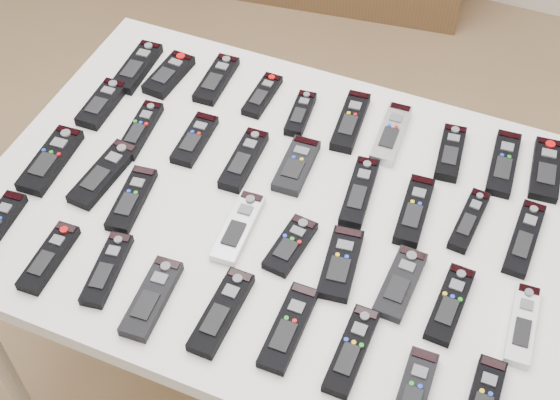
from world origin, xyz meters
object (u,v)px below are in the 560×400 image
at_px(remote_9, 546,169).
at_px(remote_26, 450,304).
at_px(remote_16, 414,211).
at_px(remote_3, 262,95).
at_px(remote_11, 140,130).
at_px(remote_35, 413,393).
at_px(remote_4, 300,114).
at_px(remote_33, 289,327).
at_px(remote_24, 341,263).
at_px(remote_34, 351,351).
at_px(remote_20, 103,174).
at_px(remote_29, 49,258).
at_px(remote_19, 51,160).
at_px(remote_18, 524,238).
at_px(remote_7, 450,153).
at_px(remote_1, 169,75).
at_px(remote_6, 391,134).
at_px(remote_0, 137,67).
at_px(remote_22, 238,227).
at_px(remote_32, 221,312).
at_px(remote_25, 400,283).
at_px(remote_5, 350,121).
at_px(remote_23, 290,245).
at_px(remote_2, 216,79).
at_px(remote_17, 469,221).
at_px(remote_31, 152,298).
at_px(remote_8, 504,163).
at_px(remote_15, 359,192).
at_px(remote_13, 244,160).
at_px(remote_12, 195,139).
at_px(remote_21, 132,199).
at_px(table, 280,223).
at_px(remote_14, 296,165).
at_px(remote_10, 102,104).

relative_size(remote_9, remote_26, 1.00).
distance_m(remote_9, remote_16, 0.32).
height_order(remote_3, remote_11, remote_11).
bearing_deg(remote_35, remote_11, 151.31).
distance_m(remote_3, remote_4, 0.11).
bearing_deg(remote_33, remote_24, 76.18).
height_order(remote_4, remote_34, same).
relative_size(remote_20, remote_29, 1.15).
xyz_separation_m(remote_19, remote_20, (0.13, 0.01, -0.00)).
relative_size(remote_11, remote_18, 0.91).
height_order(remote_7, remote_26, remote_7).
bearing_deg(remote_24, remote_1, 139.72).
bearing_deg(remote_6, remote_3, 175.54).
xyz_separation_m(remote_0, remote_1, (0.08, 0.01, -0.00)).
xyz_separation_m(remote_22, remote_32, (0.06, -0.20, 0.00)).
height_order(remote_3, remote_25, remote_25).
bearing_deg(remote_5, remote_23, -94.19).
xyz_separation_m(remote_2, remote_6, (0.44, -0.02, 0.00)).
bearing_deg(remote_17, remote_34, -103.40).
relative_size(remote_5, remote_31, 1.05).
distance_m(remote_8, remote_15, 0.33).
height_order(remote_34, remote_35, remote_34).
relative_size(remote_2, remote_13, 0.95).
bearing_deg(remote_23, remote_32, -101.11).
relative_size(remote_4, remote_18, 0.72).
bearing_deg(remote_20, remote_4, 50.29).
relative_size(remote_12, remote_21, 0.91).
distance_m(remote_18, remote_20, 0.89).
height_order(remote_15, remote_29, remote_15).
xyz_separation_m(remote_2, remote_21, (0.00, -0.41, 0.00)).
height_order(remote_24, remote_31, remote_31).
bearing_deg(remote_17, remote_18, 3.98).
relative_size(remote_13, remote_32, 0.93).
bearing_deg(table, remote_22, -119.69).
bearing_deg(remote_8, remote_24, -125.28).
height_order(remote_2, remote_17, remote_17).
xyz_separation_m(remote_2, remote_31, (0.16, -0.61, 0.00)).
bearing_deg(remote_15, remote_0, 158.40).
distance_m(remote_14, remote_20, 0.42).
height_order(remote_1, remote_8, remote_1).
xyz_separation_m(remote_2, remote_14, (0.28, -0.19, 0.00)).
distance_m(remote_7, remote_24, 0.39).
bearing_deg(remote_19, remote_1, 69.85).
relative_size(remote_3, remote_20, 0.76).
bearing_deg(remote_16, remote_11, 176.79).
bearing_deg(remote_6, remote_20, -149.31).
bearing_deg(remote_32, remote_24, 49.35).
relative_size(remote_24, remote_32, 0.89).
relative_size(remote_1, remote_10, 0.98).
xyz_separation_m(remote_3, remote_19, (-0.34, -0.37, 0.00)).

